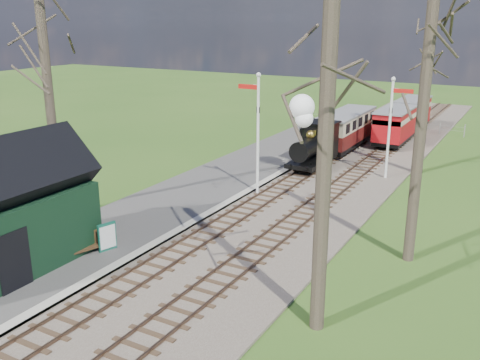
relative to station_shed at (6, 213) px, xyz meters
The scene contains 17 objects.
distant_hills 63.40m from the station_shed, 84.61° to the left, with size 114.40×48.00×22.02m.
ballast_bed 18.98m from the station_shed, 72.73° to the left, with size 8.00×60.00×0.10m, color brown.
track_near 18.63m from the station_shed, 76.57° to the left, with size 1.60×60.00×0.15m.
track_far 19.40m from the station_shed, 69.04° to the left, with size 1.60×60.00×0.15m.
platform 10.26m from the station_shed, 85.44° to the left, with size 5.00×44.00×0.20m, color #474442.
coping_strip 10.69m from the station_shed, 72.79° to the left, with size 0.40×44.00×0.21m, color #B2AD9E.
station_shed is the anchor object (origin of this frame).
semaphore_near 12.58m from the station_shed, 73.62° to the left, with size 1.22×0.24×6.22m.
semaphore_far 20.01m from the station_shed, 64.28° to the left, with size 1.22×0.24×5.72m.
bare_trees 8.81m from the station_shed, 47.30° to the left, with size 15.51×22.39×12.00m.
fence_line 32.38m from the station_shed, 81.83° to the left, with size 12.60×0.08×1.00m.
locomotive 18.02m from the station_shed, 76.24° to the left, with size 1.81×4.23×4.54m.
coach 23.97m from the station_shed, 79.67° to the left, with size 2.12×7.26×2.23m.
red_carriage_a 27.40m from the station_shed, 75.42° to the left, with size 2.02×5.01×2.13m.
red_carriage_b 32.75m from the station_shed, 77.84° to the left, with size 2.02×5.01×2.13m.
sign_board 3.72m from the station_shed, 54.57° to the left, with size 0.30×0.74×1.10m.
bench 3.05m from the station_shed, 56.47° to the left, with size 0.83×1.43×0.79m.
Camera 1 is at (11.32, -7.14, 8.73)m, focal length 40.00 mm.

